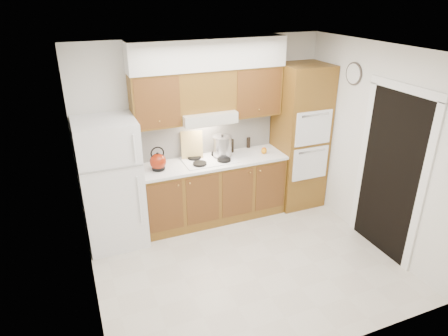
# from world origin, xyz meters

# --- Properties ---
(floor) EXTENTS (3.60, 3.60, 0.00)m
(floor) POSITION_xyz_m (0.00, 0.00, 0.00)
(floor) COLOR beige
(floor) RESTS_ON ground
(ceiling) EXTENTS (3.60, 3.60, 0.00)m
(ceiling) POSITION_xyz_m (0.00, 0.00, 2.60)
(ceiling) COLOR white
(ceiling) RESTS_ON wall_back
(wall_back) EXTENTS (3.60, 0.02, 2.60)m
(wall_back) POSITION_xyz_m (0.00, 1.50, 1.30)
(wall_back) COLOR silver
(wall_back) RESTS_ON floor
(wall_left) EXTENTS (0.02, 3.00, 2.60)m
(wall_left) POSITION_xyz_m (-1.80, 0.00, 1.30)
(wall_left) COLOR silver
(wall_left) RESTS_ON floor
(wall_right) EXTENTS (0.02, 3.00, 2.60)m
(wall_right) POSITION_xyz_m (1.80, 0.00, 1.30)
(wall_right) COLOR silver
(wall_right) RESTS_ON floor
(fridge) EXTENTS (0.75, 0.72, 1.72)m
(fridge) POSITION_xyz_m (-1.41, 1.14, 0.86)
(fridge) COLOR white
(fridge) RESTS_ON floor
(base_cabinets) EXTENTS (2.11, 0.60, 0.90)m
(base_cabinets) POSITION_xyz_m (0.02, 1.20, 0.45)
(base_cabinets) COLOR brown
(base_cabinets) RESTS_ON floor
(countertop) EXTENTS (2.13, 0.62, 0.04)m
(countertop) POSITION_xyz_m (0.03, 1.19, 0.92)
(countertop) COLOR white
(countertop) RESTS_ON base_cabinets
(backsplash) EXTENTS (2.11, 0.03, 0.56)m
(backsplash) POSITION_xyz_m (0.02, 1.49, 1.22)
(backsplash) COLOR white
(backsplash) RESTS_ON countertop
(oven_cabinet) EXTENTS (0.70, 0.65, 2.20)m
(oven_cabinet) POSITION_xyz_m (1.44, 1.18, 1.10)
(oven_cabinet) COLOR brown
(oven_cabinet) RESTS_ON floor
(upper_cab_left) EXTENTS (0.63, 0.33, 0.70)m
(upper_cab_left) POSITION_xyz_m (-0.71, 1.33, 1.85)
(upper_cab_left) COLOR brown
(upper_cab_left) RESTS_ON wall_back
(upper_cab_right) EXTENTS (0.73, 0.33, 0.70)m
(upper_cab_right) POSITION_xyz_m (0.72, 1.33, 1.85)
(upper_cab_right) COLOR brown
(upper_cab_right) RESTS_ON wall_back
(range_hood) EXTENTS (0.75, 0.45, 0.15)m
(range_hood) POSITION_xyz_m (-0.02, 1.27, 1.57)
(range_hood) COLOR silver
(range_hood) RESTS_ON wall_back
(upper_cab_over_hood) EXTENTS (0.75, 0.33, 0.55)m
(upper_cab_over_hood) POSITION_xyz_m (-0.02, 1.33, 1.92)
(upper_cab_over_hood) COLOR brown
(upper_cab_over_hood) RESTS_ON range_hood
(soffit) EXTENTS (2.13, 0.36, 0.40)m
(soffit) POSITION_xyz_m (0.03, 1.32, 2.40)
(soffit) COLOR silver
(soffit) RESTS_ON wall_back
(cooktop) EXTENTS (0.74, 0.50, 0.01)m
(cooktop) POSITION_xyz_m (-0.02, 1.21, 0.95)
(cooktop) COLOR white
(cooktop) RESTS_ON countertop
(doorway) EXTENTS (0.02, 0.90, 2.10)m
(doorway) POSITION_xyz_m (1.79, -0.35, 1.05)
(doorway) COLOR black
(doorway) RESTS_ON floor
(wall_clock) EXTENTS (0.02, 0.30, 0.30)m
(wall_clock) POSITION_xyz_m (1.79, 0.55, 2.15)
(wall_clock) COLOR #3F3833
(wall_clock) RESTS_ON wall_right
(kettle) EXTENTS (0.27, 0.27, 0.22)m
(kettle) POSITION_xyz_m (-0.77, 1.16, 1.06)
(kettle) COLOR maroon
(kettle) RESTS_ON countertop
(cutting_board) EXTENTS (0.32, 0.17, 0.40)m
(cutting_board) POSITION_xyz_m (-0.22, 1.38, 1.14)
(cutting_board) COLOR #D8BD6F
(cutting_board) RESTS_ON countertop
(stock_pot) EXTENTS (0.35, 0.35, 0.28)m
(stock_pot) POSITION_xyz_m (0.20, 1.25, 1.11)
(stock_pot) COLOR #A9A9AD
(stock_pot) RESTS_ON cooktop
(condiment_a) EXTENTS (0.07, 0.07, 0.20)m
(condiment_a) POSITION_xyz_m (0.40, 1.37, 1.04)
(condiment_a) COLOR black
(condiment_a) RESTS_ON countertop
(condiment_b) EXTENTS (0.06, 0.06, 0.16)m
(condiment_b) POSITION_xyz_m (0.40, 1.38, 1.02)
(condiment_b) COLOR black
(condiment_b) RESTS_ON countertop
(condiment_c) EXTENTS (0.06, 0.06, 0.16)m
(condiment_c) POSITION_xyz_m (0.71, 1.45, 1.02)
(condiment_c) COLOR black
(condiment_c) RESTS_ON countertop
(orange_near) EXTENTS (0.10, 0.10, 0.08)m
(orange_near) POSITION_xyz_m (0.84, 1.19, 0.98)
(orange_near) COLOR #D8440B
(orange_near) RESTS_ON countertop
(orange_far) EXTENTS (0.11, 0.11, 0.08)m
(orange_far) POSITION_xyz_m (0.81, 1.14, 0.98)
(orange_far) COLOR orange
(orange_far) RESTS_ON countertop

